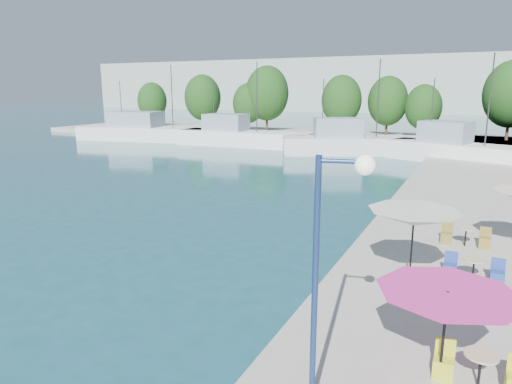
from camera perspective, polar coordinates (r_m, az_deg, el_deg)
The scene contains 20 objects.
quay_far at distance 63.76m, azimuth 9.35°, elevation 6.76°, with size 90.00×16.00×0.60m, color #A09E91.
hill_west at distance 158.94m, azimuth 11.64°, elevation 12.92°, with size 180.00×40.00×16.00m, color #98A59B.
trawler_01 at distance 63.38m, azimuth -12.54°, elevation 7.29°, with size 22.39×9.58×10.20m.
trawler_02 at distance 55.75m, azimuth -1.88°, elevation 6.88°, with size 16.70×4.87×10.20m.
trawler_03 at distance 49.84m, azimuth 12.42°, elevation 5.90°, with size 16.58×10.61×10.20m.
trawler_04 at distance 46.51m, azimuth 24.45°, elevation 4.59°, with size 14.96×8.24×10.20m.
tree_01 at distance 80.90m, azimuth -12.85°, elevation 11.05°, with size 4.93×4.93×7.30m.
tree_02 at distance 73.50m, azimuth -6.69°, elevation 11.64°, with size 5.68×5.68×8.42m.
tree_03 at distance 69.92m, azimuth -0.94°, elevation 11.03°, with size 4.77×4.77×7.06m.
tree_04 at distance 69.60m, azimuth 1.39°, elevation 12.23°, with size 6.48×6.48×9.59m.
tree_05 at distance 64.93m, azimuth 10.64°, elevation 11.21°, with size 5.46×5.46×8.09m.
tree_06 at distance 65.50m, azimuth 16.16°, elevation 10.87°, with size 5.35×5.35×7.93m.
tree_07 at distance 62.79m, azimuth 20.19°, elevation 9.94°, with size 4.59×4.59×6.80m.
tree_08 at distance 64.21m, azimuth 29.31°, elevation 10.62°, with size 6.50×6.50×9.62m.
umbrella_pink at distance 10.46m, azimuth 22.74°, elevation -12.68°, with size 2.93×2.93×2.07m.
umbrella_white at distance 14.93m, azimuth 19.14°, elevation -3.08°, with size 2.87×2.87×2.50m.
cafe_table_01 at distance 11.33m, azimuth 26.12°, elevation -19.78°, with size 1.82×0.70×0.76m.
cafe_table_02 at distance 16.68m, azimuth 25.49°, elevation -9.09°, with size 1.82×0.70×0.76m.
cafe_table_03 at distance 20.13m, azimuth 24.69°, elevation -5.37°, with size 1.82×0.70×0.76m.
street_lamp at distance 8.47m, azimuth 9.72°, elevation -5.69°, with size 1.02×0.42×5.03m.
Camera 1 is at (10.17, 6.22, 6.73)m, focal length 32.00 mm.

